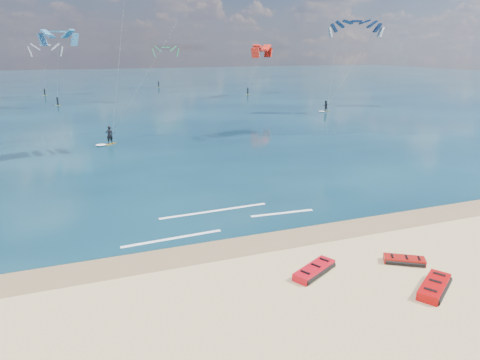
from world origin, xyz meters
The scene contains 10 objects.
ground centered at (0.00, 40.00, 0.00)m, with size 320.00×320.00×0.00m, color tan.
wet_sand_strip centered at (0.00, 3.00, 0.00)m, with size 320.00×2.40×0.01m, color brown.
sea centered at (0.00, 104.00, 0.02)m, with size 320.00×200.00×0.04m, color #082130.
packed_kite_left centered at (2.47, -0.82, 0.00)m, with size 2.61×1.11×0.40m, color red, non-canonical shape.
packed_kite_mid centered at (6.99, -1.43, 0.00)m, with size 2.05×0.97×0.35m, color #A2110B, non-canonical shape.
packed_kite_right centered at (6.49, -3.84, 0.00)m, with size 2.63×1.23×0.45m, color #B30708, non-canonical shape.
kitesurfer_main centered at (-1.63, 26.46, 9.56)m, with size 12.11×10.48×18.80m.
kitesurfer_far centered at (31.27, 42.19, 8.08)m, with size 9.34×5.85×15.12m.
shoreline_foam centered at (0.30, 6.63, 0.04)m, with size 11.87×3.61×0.01m.
distant_kites centered at (-7.80, 77.51, 5.48)m, with size 67.19×33.36×13.22m.
Camera 1 is at (-6.66, -15.87, 9.82)m, focal length 32.00 mm.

